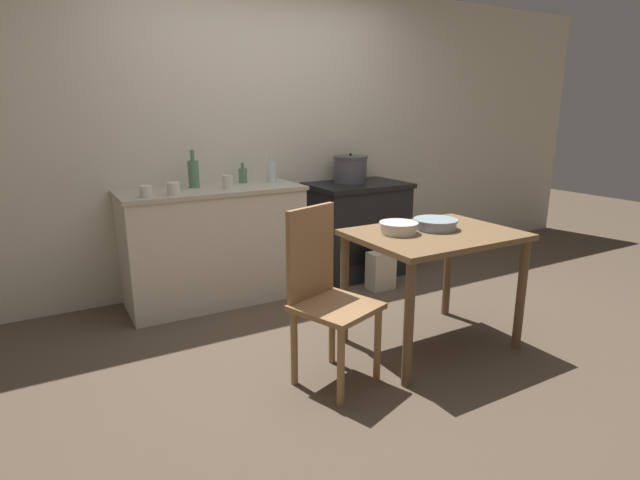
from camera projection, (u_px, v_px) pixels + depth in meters
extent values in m
plane|color=brown|center=(360.00, 344.00, 3.28)|extent=(14.00, 14.00, 0.00)
cube|color=beige|center=(258.00, 136.00, 4.28)|extent=(8.00, 0.07, 2.55)
cube|color=beige|center=(214.00, 247.00, 3.96)|extent=(1.37, 0.57, 0.88)
cube|color=#B6AD9C|center=(211.00, 190.00, 3.85)|extent=(1.40, 0.60, 0.03)
cube|color=black|center=(356.00, 231.00, 4.62)|extent=(0.84, 0.58, 0.81)
cube|color=black|center=(357.00, 185.00, 4.51)|extent=(0.88, 0.62, 0.04)
cube|color=black|center=(375.00, 243.00, 4.38)|extent=(0.59, 0.01, 0.34)
cube|color=brown|center=(435.00, 235.00, 3.10)|extent=(1.00, 0.74, 0.03)
cylinder|color=brown|center=(409.00, 325.00, 2.70)|extent=(0.06, 0.06, 0.73)
cylinder|color=brown|center=(521.00, 295.00, 3.14)|extent=(0.06, 0.06, 0.73)
cylinder|color=brown|center=(344.00, 289.00, 3.24)|extent=(0.06, 0.06, 0.73)
cylinder|color=brown|center=(448.00, 268.00, 3.68)|extent=(0.06, 0.06, 0.73)
cube|color=#997047|center=(336.00, 307.00, 2.71)|extent=(0.51, 0.51, 0.03)
cube|color=#997047|center=(311.00, 252.00, 2.76)|extent=(0.35, 0.15, 0.52)
cylinder|color=#997047|center=(341.00, 367.00, 2.55)|extent=(0.04, 0.04, 0.44)
cylinder|color=#997047|center=(378.00, 345.00, 2.79)|extent=(0.04, 0.04, 0.44)
cylinder|color=#997047|center=(294.00, 348.00, 2.76)|extent=(0.04, 0.04, 0.44)
cylinder|color=#997047|center=(332.00, 329.00, 3.00)|extent=(0.04, 0.04, 0.44)
cube|color=beige|center=(381.00, 271.00, 4.26)|extent=(0.22, 0.15, 0.32)
cylinder|color=#4C4C51|center=(350.00, 170.00, 4.52)|extent=(0.30, 0.30, 0.22)
cylinder|color=#4C4C51|center=(350.00, 157.00, 4.49)|extent=(0.31, 0.31, 0.02)
sphere|color=black|center=(351.00, 154.00, 4.49)|extent=(0.02, 0.02, 0.02)
cylinder|color=#93A8B2|center=(435.00, 224.00, 3.16)|extent=(0.26, 0.26, 0.07)
cylinder|color=#8597A0|center=(436.00, 220.00, 3.16)|extent=(0.28, 0.28, 0.01)
cylinder|color=silver|center=(398.00, 228.00, 3.05)|extent=(0.22, 0.22, 0.07)
cylinder|color=beige|center=(399.00, 223.00, 3.04)|extent=(0.24, 0.24, 0.01)
cylinder|color=silver|center=(271.00, 173.00, 4.13)|extent=(0.08, 0.08, 0.16)
cylinder|color=silver|center=(271.00, 159.00, 4.10)|extent=(0.03, 0.03, 0.06)
cylinder|color=#517F5B|center=(194.00, 174.00, 3.83)|extent=(0.08, 0.08, 0.21)
cylinder|color=#517F5B|center=(192.00, 155.00, 3.80)|extent=(0.03, 0.03, 0.08)
cylinder|color=#517F5B|center=(243.00, 176.00, 4.10)|extent=(0.07, 0.07, 0.12)
cylinder|color=#517F5B|center=(242.00, 166.00, 4.08)|extent=(0.03, 0.03, 0.05)
cylinder|color=silver|center=(173.00, 189.00, 3.52)|extent=(0.09, 0.09, 0.09)
cylinder|color=silver|center=(146.00, 192.00, 3.42)|extent=(0.08, 0.08, 0.08)
cylinder|color=silver|center=(228.00, 182.00, 3.80)|extent=(0.08, 0.08, 0.10)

